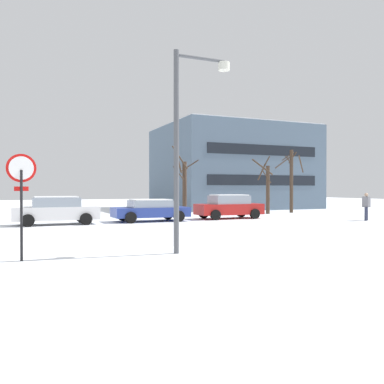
# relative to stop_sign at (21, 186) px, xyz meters

# --- Properties ---
(ground_plane) EXTENTS (120.00, 120.00, 0.00)m
(ground_plane) POSITION_rel_stop_sign_xyz_m (2.37, 2.05, -2.00)
(ground_plane) COLOR white
(road_surface) EXTENTS (80.00, 9.25, 0.00)m
(road_surface) POSITION_rel_stop_sign_xyz_m (2.37, 5.68, -2.00)
(road_surface) COLOR silver
(road_surface) RESTS_ON ground
(stop_sign) EXTENTS (0.76, 0.10, 2.85)m
(stop_sign) POSITION_rel_stop_sign_xyz_m (0.00, 0.00, 0.00)
(stop_sign) COLOR black
(stop_sign) RESTS_ON ground
(street_lamp) EXTENTS (1.85, 0.36, 6.04)m
(street_lamp) POSITION_rel_stop_sign_xyz_m (4.57, -0.44, 1.68)
(street_lamp) COLOR #4C4F54
(street_lamp) RESTS_ON ground
(parked_car_white) EXTENTS (4.41, 2.01, 1.51)m
(parked_car_white) POSITION_rel_stop_sign_xyz_m (1.92, 11.22, -1.24)
(parked_car_white) COLOR white
(parked_car_white) RESTS_ON ground
(parked_car_blue) EXTENTS (4.41, 2.19, 1.30)m
(parked_car_blue) POSITION_rel_stop_sign_xyz_m (7.22, 11.33, -1.32)
(parked_car_blue) COLOR #283D93
(parked_car_blue) RESTS_ON ground
(parked_car_red) EXTENTS (4.29, 2.00, 1.54)m
(parked_car_red) POSITION_rel_stop_sign_xyz_m (12.51, 11.44, -1.23)
(parked_car_red) COLOR red
(parked_car_red) RESTS_ON ground
(pedestrian_crossing) EXTENTS (0.50, 0.45, 1.66)m
(pedestrian_crossing) POSITION_rel_stop_sign_xyz_m (19.31, 6.72, -1.04)
(pedestrian_crossing) COLOR #2D334C
(pedestrian_crossing) RESTS_ON ground
(tree_far_mid) EXTENTS (1.96, 1.96, 4.89)m
(tree_far_mid) POSITION_rel_stop_sign_xyz_m (10.70, 14.68, 0.25)
(tree_far_mid) COLOR #423326
(tree_far_mid) RESTS_ON ground
(tree_far_left) EXTENTS (1.59, 1.97, 4.42)m
(tree_far_left) POSITION_rel_stop_sign_xyz_m (17.56, 14.67, 0.12)
(tree_far_left) COLOR #423326
(tree_far_left) RESTS_ON ground
(tree_far_right) EXTENTS (2.15, 2.17, 5.01)m
(tree_far_right) POSITION_rel_stop_sign_xyz_m (20.22, 15.20, 0.73)
(tree_far_right) COLOR #423326
(tree_far_right) RESTS_ON ground
(building_far_right) EXTENTS (13.94, 11.38, 8.07)m
(building_far_right) POSITION_rel_stop_sign_xyz_m (20.09, 24.58, 2.03)
(building_far_right) COLOR slate
(building_far_right) RESTS_ON ground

